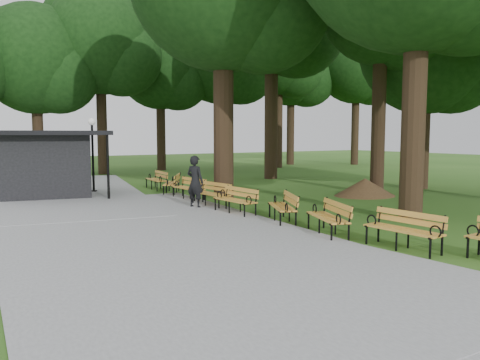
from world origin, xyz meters
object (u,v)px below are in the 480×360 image
dirt_mound (365,187)px  bench_5 (235,201)px  bench_2 (403,230)px  bench_7 (188,188)px  kiosk (47,164)px  bench_4 (282,207)px  bench_9 (156,180)px  lawn_tree_5 (427,48)px  person (195,182)px  bench_8 (171,183)px  lamp_post (92,139)px  bench_6 (210,194)px  lawn_tree_1 (382,4)px  lawn_tree_4 (272,10)px  bench_3 (328,218)px

dirt_mound → bench_5: size_ratio=1.20×
bench_2 → bench_7: same height
dirt_mound → bench_2: (-6.27, -7.16, 0.07)m
kiosk → bench_4: 10.87m
bench_4 → bench_9: same height
dirt_mound → lawn_tree_5: (4.37, 0.53, 6.23)m
person → bench_8: person is taller
person → bench_9: 6.23m
lamp_post → bench_6: lamp_post is taller
lamp_post → bench_9: lamp_post is taller
lamp_post → bench_4: bearing=-73.9°
lamp_post → lawn_tree_1: bearing=-32.9°
bench_6 → lawn_tree_4: size_ratio=0.14×
lamp_post → bench_3: (2.84, -12.22, -1.92)m
bench_9 → bench_6: bearing=0.7°
bench_6 → kiosk: bearing=-149.1°
bench_6 → lawn_tree_4: bearing=126.5°
bench_3 → bench_6: 5.91m
bench_8 → lawn_tree_5: bearing=98.9°
lamp_post → bench_8: (2.82, -2.14, -1.92)m
lamp_post → bench_6: size_ratio=1.74×
bench_5 → lawn_tree_4: 15.61m
person → bench_3: 5.92m
person → bench_7: (0.73, 2.13, -0.48)m
bench_5 → lawn_tree_4: (8.18, 9.62, 9.18)m
bench_6 → bench_9: bearing=170.1°
dirt_mound → lawn_tree_4: (1.16, 8.54, 9.25)m
bench_3 → lawn_tree_4: lawn_tree_4 is taller
bench_5 → bench_6: bearing=171.9°
person → bench_8: 4.38m
lawn_tree_1 → lamp_post: bearing=147.1°
bench_2 → bench_3: same height
kiosk → bench_6: size_ratio=2.29×
bench_5 → bench_3: bearing=1.0°
person → bench_3: bearing=162.6°
person → kiosk: (-3.90, 5.90, 0.44)m
bench_4 → bench_7: bearing=-152.7°
bench_3 → bench_5: same height
bench_3 → bench_7: 7.96m
bench_5 → bench_8: bearing=171.6°
bench_3 → bench_5: bearing=-154.1°
dirt_mound → bench_7: bench_7 is taller
lawn_tree_4 → bench_9: bearing=-168.0°
kiosk → bench_5: 8.96m
kiosk → bench_2: (5.19, -13.81, -0.92)m
bench_2 → bench_3: 2.12m
person → lawn_tree_5: 13.21m
lawn_tree_1 → lawn_tree_4: size_ratio=0.81×
dirt_mound → bench_8: size_ratio=1.20×
bench_7 → bench_9: bearing=171.2°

